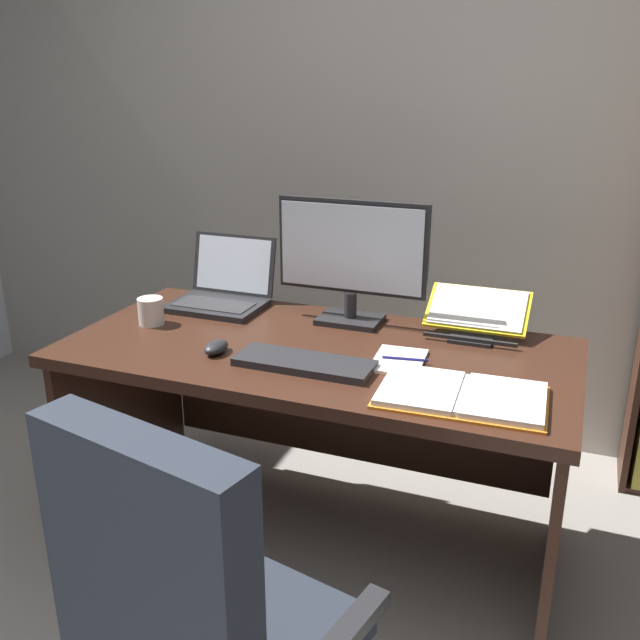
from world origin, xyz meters
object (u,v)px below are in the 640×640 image
(desk, at_px, (325,394))
(keyboard, at_px, (304,363))
(laptop, at_px, (222,292))
(coffee_mug, at_px, (151,311))
(monitor, at_px, (352,261))
(computer_mouse, at_px, (216,347))
(notepad, at_px, (399,361))
(pen, at_px, (405,359))
(reading_stand_with_book, at_px, (477,314))
(open_binder, at_px, (461,395))

(desk, distance_m, keyboard, 0.33)
(laptop, distance_m, coffee_mug, 0.31)
(laptop, bearing_deg, monitor, -0.59)
(desk, height_order, monitor, monitor)
(desk, xyz_separation_m, computer_mouse, (-0.28, -0.24, 0.22))
(desk, xyz_separation_m, monitor, (0.02, 0.19, 0.43))
(keyboard, height_order, notepad, keyboard)
(pen, distance_m, coffee_mug, 0.92)
(laptop, height_order, pen, laptop)
(coffee_mug, bearing_deg, monitor, 22.92)
(coffee_mug, bearing_deg, notepad, -1.31)
(reading_stand_with_book, bearing_deg, open_binder, -84.66)
(desk, xyz_separation_m, notepad, (0.28, -0.10, 0.21))
(keyboard, xyz_separation_m, reading_stand_with_book, (0.43, 0.48, 0.06))
(laptop, bearing_deg, keyboard, -40.23)
(keyboard, bearing_deg, monitor, 90.00)
(open_binder, bearing_deg, pen, 135.05)
(monitor, height_order, notepad, monitor)
(notepad, distance_m, pen, 0.02)
(keyboard, bearing_deg, coffee_mug, 166.22)
(monitor, relative_size, coffee_mug, 5.66)
(desk, relative_size, keyboard, 3.89)
(reading_stand_with_book, distance_m, open_binder, 0.54)
(monitor, bearing_deg, reading_stand_with_book, 6.42)
(laptop, bearing_deg, pen, -20.69)
(laptop, xyz_separation_m, coffee_mug, (-0.13, -0.28, -0.01))
(open_binder, xyz_separation_m, notepad, (-0.22, 0.19, -0.01))
(notepad, height_order, coffee_mug, coffee_mug)
(keyboard, height_order, pen, keyboard)
(keyboard, relative_size, computer_mouse, 4.04)
(keyboard, relative_size, reading_stand_with_book, 1.24)
(laptop, distance_m, reading_stand_with_book, 0.95)
(keyboard, height_order, reading_stand_with_book, reading_stand_with_book)
(keyboard, distance_m, open_binder, 0.48)
(monitor, distance_m, pen, 0.45)
(monitor, distance_m, laptop, 0.54)
(desk, distance_m, open_binder, 0.62)
(open_binder, xyz_separation_m, pen, (-0.20, 0.19, 0.00))
(desk, bearing_deg, computer_mouse, -138.75)
(laptop, height_order, open_binder, laptop)
(reading_stand_with_book, relative_size, pen, 2.42)
(desk, bearing_deg, open_binder, -30.15)
(desk, distance_m, computer_mouse, 0.43)
(keyboard, bearing_deg, open_binder, -5.94)
(keyboard, relative_size, pen, 3.00)
(keyboard, relative_size, open_binder, 0.91)
(keyboard, height_order, open_binder, same)
(open_binder, bearing_deg, reading_stand_with_book, 92.88)
(notepad, bearing_deg, pen, 0.00)
(reading_stand_with_book, xyz_separation_m, open_binder, (0.05, -0.53, -0.06))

